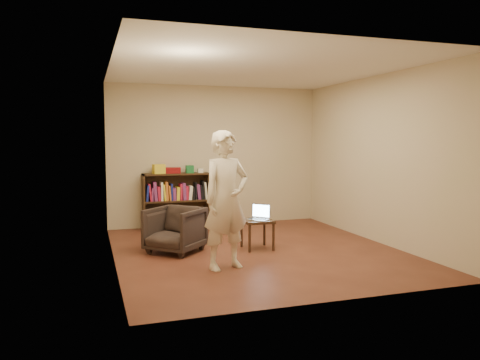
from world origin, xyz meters
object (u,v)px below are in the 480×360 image
object	(u,v)px
bookshelf	(176,204)
laptop	(259,216)
stool	(228,206)
armchair	(175,230)
person	(226,200)
side_table	(257,225)

from	to	relation	value
bookshelf	laptop	bearing A→B (deg)	-66.31
stool	armchair	distance (m)	1.93
armchair	laptop	bearing A→B (deg)	36.23
stool	laptop	bearing A→B (deg)	-90.40
laptop	person	bearing A→B (deg)	-84.76
laptop	armchair	bearing A→B (deg)	-141.22
stool	laptop	world-z (taller)	laptop
laptop	person	size ratio (longest dim) A/B	0.22
armchair	side_table	size ratio (longest dim) A/B	1.65
side_table	person	distance (m)	1.24
bookshelf	armchair	size ratio (longest dim) A/B	1.69
bookshelf	person	distance (m)	2.89
bookshelf	stool	world-z (taller)	bookshelf
side_table	laptop	distance (m)	0.13
bookshelf	side_table	bearing A→B (deg)	-67.08
laptop	stool	bearing A→B (deg)	135.93
bookshelf	laptop	xyz separation A→B (m)	(0.87, -1.98, 0.05)
bookshelf	stool	distance (m)	0.95
stool	person	size ratio (longest dim) A/B	0.29
stool	armchair	bearing A→B (deg)	-129.72
bookshelf	person	xyz separation A→B (m)	(0.11, -2.86, 0.42)
stool	laptop	xyz separation A→B (m)	(-0.01, -1.64, 0.09)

